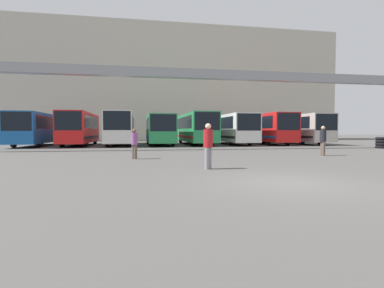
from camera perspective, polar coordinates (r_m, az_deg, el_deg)
The scene contains 15 objects.
ground_plane at distance 8.96m, azimuth 18.08°, elevation -7.05°, with size 200.00×200.00×0.00m, color #514F4C.
building_backdrop at distance 51.19m, azimuth -5.43°, elevation 10.68°, with size 55.23×12.00×17.59m.
overhead_gantry at distance 23.90m, azimuth 0.12°, elevation 11.99°, with size 36.61×0.80×6.29m.
bus_slot_0 at distance 33.50m, azimuth -27.31°, elevation 2.80°, with size 2.59×10.64×3.17m.
bus_slot_1 at distance 32.45m, azimuth -20.56°, elevation 3.03°, with size 2.43×10.46×3.27m.
bus_slot_2 at distance 32.65m, azimuth -13.38°, elevation 3.18°, with size 2.57×11.81×3.32m.
bus_slot_3 at distance 31.82m, azimuth -6.21°, elevation 3.00°, with size 2.58×10.11×3.08m.
bus_slot_4 at distance 33.49m, azimuth 0.54°, elevation 3.23°, with size 2.61×12.43×3.32m.
bus_slot_5 at distance 34.33m, azimuth 7.21°, elevation 3.10°, with size 2.58×12.15×3.23m.
bus_slot_6 at distance 35.08m, azimuth 13.85°, elevation 3.12°, with size 2.58×10.72×3.32m.
bus_slot_7 at distance 37.48m, azimuth 19.06°, elevation 2.97°, with size 2.59×12.07×3.28m.
pedestrian_far_center at distance 19.51m, azimuth 23.67°, elevation 0.72°, with size 0.37×0.37×1.77m.
pedestrian_mid_left at distance 15.99m, azimuth -10.91°, elevation 0.18°, with size 0.33×0.33×1.58m.
pedestrian_mid_right at distance 11.52m, azimuth 3.10°, elevation -0.17°, with size 0.37×0.37×1.76m.
tire_stack at distance 30.33m, azimuth 32.47°, elevation 0.21°, with size 1.04×1.04×0.96m.
Camera 1 is at (-4.20, -7.78, 1.46)m, focal length 28.00 mm.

